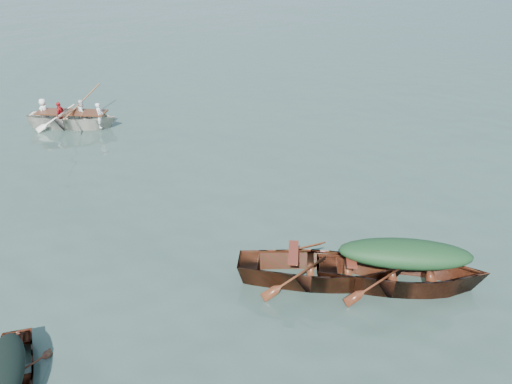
# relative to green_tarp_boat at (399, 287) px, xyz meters

# --- Properties ---
(ground) EXTENTS (140.00, 140.00, 0.00)m
(ground) POSITION_rel_green_tarp_boat_xyz_m (-2.85, -0.31, 0.00)
(ground) COLOR #354B41
(ground) RESTS_ON ground
(green_tarp_boat) EXTENTS (5.05, 2.57, 1.16)m
(green_tarp_boat) POSITION_rel_green_tarp_boat_xyz_m (0.00, 0.00, 0.00)
(green_tarp_boat) COLOR #542B13
(green_tarp_boat) RESTS_ON ground
(open_wooden_boat) EXTENTS (5.01, 2.50, 1.15)m
(open_wooden_boat) POSITION_rel_green_tarp_boat_xyz_m (-1.60, 0.38, 0.00)
(open_wooden_boat) COLOR #562215
(open_wooden_boat) RESTS_ON ground
(rowed_boat) EXTENTS (4.73, 2.30, 1.10)m
(rowed_boat) POSITION_rel_green_tarp_boat_xyz_m (-8.38, 10.17, 0.00)
(rowed_boat) COLOR white
(rowed_boat) RESTS_ON ground
(dark_tarp_cover) EXTENTS (0.90, 1.86, 0.40)m
(dark_tarp_cover) POSITION_rel_green_tarp_boat_xyz_m (-7.23, -1.81, 0.59)
(dark_tarp_cover) COLOR black
(dark_tarp_cover) RESTS_ON dark_covered_boat
(green_tarp_cover) EXTENTS (2.78, 1.42, 0.52)m
(green_tarp_cover) POSITION_rel_green_tarp_boat_xyz_m (-0.00, 0.00, 0.84)
(green_tarp_cover) COLOR #183B1C
(green_tarp_cover) RESTS_ON green_tarp_boat
(thwart_benches) EXTENTS (2.54, 1.40, 0.04)m
(thwart_benches) POSITION_rel_green_tarp_boat_xyz_m (-1.60, 0.38, 0.59)
(thwart_benches) COLOR #551E14
(thwart_benches) RESTS_ON open_wooden_boat
(rowers) EXTENTS (3.37, 1.88, 0.76)m
(rowers) POSITION_rel_green_tarp_boat_xyz_m (-8.38, 10.17, 0.93)
(rowers) COLOR white
(rowers) RESTS_ON rowed_boat
(oars) EXTENTS (1.14, 2.67, 0.06)m
(oars) POSITION_rel_green_tarp_boat_xyz_m (-8.38, 10.17, 0.58)
(oars) COLOR #925C37
(oars) RESTS_ON rowed_boat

